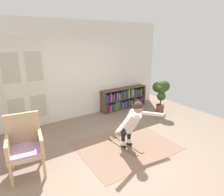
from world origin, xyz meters
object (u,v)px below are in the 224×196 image
bookshelf (123,99)px  person_skier (132,121)px  skis_pair (125,145)px  wicker_chair (25,144)px  potted_plant (161,92)px

bookshelf → person_skier: 2.69m
bookshelf → person_skier: person_skier is taller
bookshelf → skis_pair: bearing=-125.6°
wicker_chair → potted_plant: 4.23m
bookshelf → potted_plant: bearing=-58.9°
potted_plant → wicker_chair: bearing=-171.2°
wicker_chair → person_skier: 2.14m
wicker_chair → potted_plant: potted_plant is taller
potted_plant → bookshelf: bearing=121.1°
wicker_chair → potted_plant: bearing=8.8°
bookshelf → skis_pair: bookshelf is taller
bookshelf → potted_plant: potted_plant is taller
skis_pair → person_skier: (0.02, -0.21, 0.67)m
wicker_chair → person_skier: bearing=-13.5°
potted_plant → person_skier: person_skier is taller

